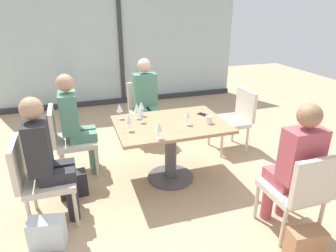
# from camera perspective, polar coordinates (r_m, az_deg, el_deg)

# --- Properties ---
(ground_plane) EXTENTS (12.00, 12.00, 0.00)m
(ground_plane) POSITION_cam_1_polar(r_m,az_deg,el_deg) (3.73, 0.48, -9.84)
(ground_plane) COLOR tan
(window_wall_backdrop) EXTENTS (4.98, 0.10, 2.70)m
(window_wall_backdrop) POSITION_cam_1_polar(r_m,az_deg,el_deg) (6.31, -9.07, 15.11)
(window_wall_backdrop) COLOR #A4B7BC
(window_wall_backdrop) RESTS_ON ground_plane
(dining_table_main) EXTENTS (1.25, 0.89, 0.73)m
(dining_table_main) POSITION_cam_1_polar(r_m,az_deg,el_deg) (3.47, 0.51, -2.21)
(dining_table_main) COLOR #997551
(dining_table_main) RESTS_ON ground_plane
(chair_far_left) EXTENTS (0.50, 0.46, 0.87)m
(chair_far_left) POSITION_cam_1_polar(r_m,az_deg,el_deg) (3.79, -18.62, -2.01)
(chair_far_left) COLOR beige
(chair_far_left) RESTS_ON ground_plane
(chair_front_right) EXTENTS (0.46, 0.50, 0.87)m
(chair_front_right) POSITION_cam_1_polar(r_m,az_deg,el_deg) (2.89, 23.91, -10.89)
(chair_front_right) COLOR beige
(chair_front_right) RESTS_ON ground_plane
(chair_side_end) EXTENTS (0.50, 0.46, 0.87)m
(chair_side_end) POSITION_cam_1_polar(r_m,az_deg,el_deg) (3.07, -23.63, -8.75)
(chair_side_end) COLOR beige
(chair_side_end) RESTS_ON ground_plane
(chair_near_window) EXTENTS (0.46, 0.51, 0.87)m
(chair_near_window) POSITION_cam_1_polar(r_m,az_deg,el_deg) (4.61, -4.49, 3.49)
(chair_near_window) COLOR beige
(chair_near_window) RESTS_ON ground_plane
(chair_far_right) EXTENTS (0.50, 0.46, 0.87)m
(chair_far_right) POSITION_cam_1_polar(r_m,az_deg,el_deg) (4.36, 12.78, 1.82)
(chair_far_right) COLOR beige
(chair_far_right) RESTS_ON ground_plane
(person_far_left) EXTENTS (0.39, 0.34, 1.26)m
(person_far_left) POSITION_cam_1_polar(r_m,az_deg,el_deg) (3.72, -17.33, 1.05)
(person_far_left) COLOR #4C7F6B
(person_far_left) RESTS_ON ground_plane
(person_front_right) EXTENTS (0.34, 0.39, 1.26)m
(person_front_right) POSITION_cam_1_polar(r_m,az_deg,el_deg) (2.86, 23.14, -6.40)
(person_front_right) COLOR #B24C56
(person_front_right) RESTS_ON ground_plane
(person_side_end) EXTENTS (0.39, 0.34, 1.26)m
(person_side_end) POSITION_cam_1_polar(r_m,az_deg,el_deg) (2.97, -22.15, -5.16)
(person_side_end) COLOR #28282D
(person_side_end) RESTS_ON ground_plane
(person_near_window) EXTENTS (0.34, 0.39, 1.26)m
(person_near_window) POSITION_cam_1_polar(r_m,az_deg,el_deg) (4.45, -4.23, 5.53)
(person_near_window) COLOR #4C7F6B
(person_near_window) RESTS_ON ground_plane
(wine_glass_0) EXTENTS (0.07, 0.07, 0.18)m
(wine_glass_0) POSITION_cam_1_polar(r_m,az_deg,el_deg) (3.29, 3.71, 2.34)
(wine_glass_0) COLOR silver
(wine_glass_0) RESTS_ON dining_table_main
(wine_glass_1) EXTENTS (0.07, 0.07, 0.18)m
(wine_glass_1) POSITION_cam_1_polar(r_m,az_deg,el_deg) (3.15, -7.53, 1.25)
(wine_glass_1) COLOR silver
(wine_glass_1) RESTS_ON dining_table_main
(wine_glass_2) EXTENTS (0.07, 0.07, 0.18)m
(wine_glass_2) POSITION_cam_1_polar(r_m,az_deg,el_deg) (3.49, -5.98, 3.47)
(wine_glass_2) COLOR silver
(wine_glass_2) RESTS_ON dining_table_main
(wine_glass_3) EXTENTS (0.07, 0.07, 0.18)m
(wine_glass_3) POSITION_cam_1_polar(r_m,az_deg,el_deg) (2.94, -1.79, -0.15)
(wine_glass_3) COLOR silver
(wine_glass_3) RESTS_ON dining_table_main
(wine_glass_4) EXTENTS (0.07, 0.07, 0.18)m
(wine_glass_4) POSITION_cam_1_polar(r_m,az_deg,el_deg) (3.57, -5.13, 3.91)
(wine_glass_4) COLOR silver
(wine_glass_4) RESTS_ON dining_table_main
(wine_glass_5) EXTENTS (0.07, 0.07, 0.18)m
(wine_glass_5) POSITION_cam_1_polar(r_m,az_deg,el_deg) (3.51, -9.27, 3.37)
(wine_glass_5) COLOR silver
(wine_glass_5) RESTS_ON dining_table_main
(wine_glass_6) EXTENTS (0.07, 0.07, 0.18)m
(wine_glass_6) POSITION_cam_1_polar(r_m,az_deg,el_deg) (3.37, -5.26, 2.76)
(wine_glass_6) COLOR silver
(wine_glass_6) RESTS_ON dining_table_main
(coffee_cup) EXTENTS (0.08, 0.08, 0.09)m
(coffee_cup) POSITION_cam_1_polar(r_m,az_deg,el_deg) (3.39, 7.86, 1.22)
(coffee_cup) COLOR white
(coffee_cup) RESTS_ON dining_table_main
(cell_phone_on_table) EXTENTS (0.13, 0.16, 0.01)m
(cell_phone_on_table) POSITION_cam_1_polar(r_m,az_deg,el_deg) (3.66, 6.80, 2.19)
(cell_phone_on_table) COLOR black
(cell_phone_on_table) RESTS_ON dining_table_main
(handbag_0) EXTENTS (0.31, 0.19, 0.28)m
(handbag_0) POSITION_cam_1_polar(r_m,az_deg,el_deg) (3.52, -17.71, -10.53)
(handbag_0) COLOR #232328
(handbag_0) RESTS_ON ground_plane
(handbag_1) EXTENTS (0.32, 0.20, 0.28)m
(handbag_1) POSITION_cam_1_polar(r_m,az_deg,el_deg) (2.90, 24.77, -19.81)
(handbag_1) COLOR #A3704C
(handbag_1) RESTS_ON ground_plane
(handbag_2) EXTENTS (0.33, 0.22, 0.28)m
(handbag_2) POSITION_cam_1_polar(r_m,az_deg,el_deg) (2.95, -22.11, -18.38)
(handbag_2) COLOR silver
(handbag_2) RESTS_ON ground_plane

